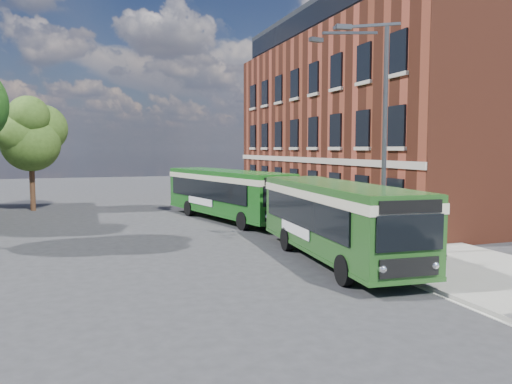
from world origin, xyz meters
name	(u,v)px	position (x,y,z in m)	size (l,w,h in m)	color
ground	(242,257)	(0.00, 0.00, 0.00)	(120.00, 120.00, 0.00)	#2A292C
pavement	(314,220)	(7.00, 8.00, 0.07)	(6.00, 48.00, 0.15)	gray
kerb_line	(266,224)	(3.95, 8.00, 0.01)	(0.12, 48.00, 0.01)	beige
brick_office	(380,111)	(14.00, 12.00, 6.97)	(12.10, 26.00, 14.20)	maroon
street_lamp	(376,137)	(4.84, -2.00, 4.79)	(2.96, 2.38, 9.00)	#3C3E41
bus_stop_sign	(427,229)	(5.60, -4.20, 1.51)	(0.35, 0.08, 2.52)	#3C3E41
bus_front	(335,214)	(3.20, -1.81, 1.83)	(3.24, 10.60, 3.02)	#214D1B
bus_rear	(226,190)	(2.24, 10.33, 1.83)	(5.17, 11.73, 3.02)	#175517
pedestrian_a	(442,246)	(6.02, -4.48, 0.89)	(0.54, 0.36, 1.49)	black
pedestrian_b	(417,247)	(5.07, -4.32, 0.92)	(0.75, 0.58, 1.53)	black
tree_right	(31,134)	(-9.32, 19.06, 5.37)	(4.68, 4.45, 7.91)	#392114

